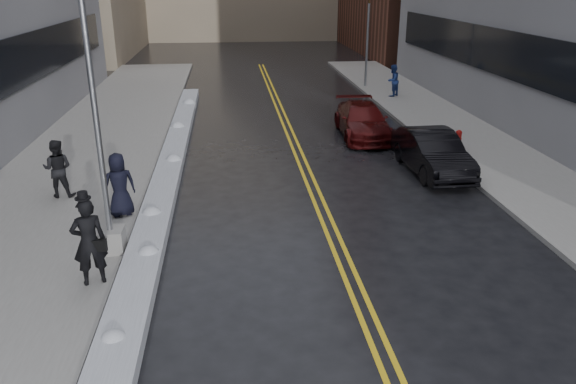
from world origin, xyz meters
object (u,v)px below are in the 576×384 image
object	(u,v)px
car_maroon	(363,121)
pedestrian_fedora	(89,242)
traffic_signal	(368,33)
pedestrian_c	(119,185)
pedestrian_b	(58,168)
lamppost	(101,161)
fire_hydrant	(458,138)
pedestrian_east	(393,81)
car_black	(432,152)

from	to	relation	value
car_maroon	pedestrian_fedora	bearing A→B (deg)	-124.37
traffic_signal	pedestrian_c	xyz separation A→B (m)	(-11.93, -19.68, -2.32)
pedestrian_b	pedestrian_c	world-z (taller)	pedestrian_c
car_maroon	lamppost	bearing A→B (deg)	-127.89
fire_hydrant	pedestrian_b	size ratio (longest dim) A/B	0.40
lamppost	pedestrian_east	size ratio (longest dim) A/B	4.21
pedestrian_fedora	traffic_signal	bearing A→B (deg)	-135.75
car_maroon	fire_hydrant	bearing A→B (deg)	-35.12
traffic_signal	pedestrian_fedora	world-z (taller)	traffic_signal
pedestrian_b	car_maroon	distance (m)	12.98
lamppost	pedestrian_c	size ratio (longest dim) A/B	4.07
lamppost	car_maroon	bearing A→B (deg)	49.82
fire_hydrant	lamppost	bearing A→B (deg)	-146.96
lamppost	traffic_signal	size ratio (longest dim) A/B	1.27
pedestrian_b	car_maroon	world-z (taller)	pedestrian_b
lamppost	pedestrian_c	distance (m)	2.74
fire_hydrant	pedestrian_fedora	distance (m)	15.69
traffic_signal	pedestrian_c	world-z (taller)	traffic_signal
fire_hydrant	pedestrian_fedora	xyz separation A→B (m)	(-12.41, -9.58, 0.63)
traffic_signal	car_black	world-z (taller)	traffic_signal
traffic_signal	car_maroon	size ratio (longest dim) A/B	1.21
lamppost	traffic_signal	bearing A→B (deg)	61.79
fire_hydrant	car_maroon	world-z (taller)	car_maroon
pedestrian_b	fire_hydrant	bearing A→B (deg)	-162.39
pedestrian_c	car_maroon	size ratio (longest dim) A/B	0.38
pedestrian_b	pedestrian_c	size ratio (longest dim) A/B	0.98
fire_hydrant	pedestrian_b	xyz separation A→B (m)	(-14.61, -3.92, 0.52)
pedestrian_b	car_black	xyz separation A→B (m)	(12.59, 1.40, -0.31)
pedestrian_fedora	pedestrian_east	world-z (taller)	pedestrian_fedora
car_maroon	pedestrian_east	bearing A→B (deg)	67.82
traffic_signal	car_maroon	world-z (taller)	traffic_signal
lamppost	traffic_signal	world-z (taller)	lamppost
pedestrian_fedora	pedestrian_b	distance (m)	6.07
lamppost	pedestrian_fedora	world-z (taller)	lamppost
pedestrian_c	pedestrian_east	distance (m)	20.61
lamppost	car_black	size ratio (longest dim) A/B	1.65
traffic_signal	pedestrian_fedora	bearing A→B (deg)	-116.81
fire_hydrant	car_black	xyz separation A→B (m)	(-2.02, -2.51, 0.21)
lamppost	pedestrian_c	xyz separation A→B (m)	(-0.13, 2.32, -1.45)
pedestrian_east	car_maroon	size ratio (longest dim) A/B	0.37
fire_hydrant	car_black	world-z (taller)	car_black
lamppost	fire_hydrant	xyz separation A→B (m)	(12.30, 8.00, -1.98)
lamppost	pedestrian_b	size ratio (longest dim) A/B	4.14
pedestrian_fedora	car_maroon	world-z (taller)	pedestrian_fedora
pedestrian_c	car_maroon	xyz separation A→B (m)	(9.06, 8.26, -0.37)
pedestrian_c	pedestrian_fedora	bearing A→B (deg)	68.19
pedestrian_fedora	car_black	distance (m)	12.58
lamppost	car_black	bearing A→B (deg)	28.07
lamppost	pedestrian_east	distance (m)	22.46
fire_hydrant	car_black	bearing A→B (deg)	-128.71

